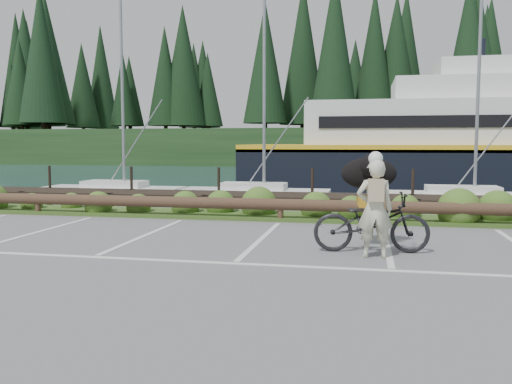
% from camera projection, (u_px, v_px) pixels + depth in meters
% --- Properties ---
extents(ground, '(72.00, 72.00, 0.00)m').
position_uv_depth(ground, '(240.00, 259.00, 9.58)').
color(ground, '#5D5D5F').
extents(harbor_backdrop, '(170.00, 160.00, 30.00)m').
position_uv_depth(harbor_backdrop, '(355.00, 155.00, 86.07)').
color(harbor_backdrop, '#1B3541').
rests_on(harbor_backdrop, ground).
extents(vegetation_strip, '(34.00, 1.60, 0.10)m').
position_uv_depth(vegetation_strip, '(284.00, 216.00, 14.75)').
color(vegetation_strip, '#3D5B21').
rests_on(vegetation_strip, ground).
extents(log_rail, '(32.00, 0.30, 0.60)m').
position_uv_depth(log_rail, '(280.00, 222.00, 14.07)').
color(log_rail, '#443021').
rests_on(log_rail, ground).
extents(bicycle, '(2.21, 0.95, 1.13)m').
position_uv_depth(bicycle, '(371.00, 222.00, 10.12)').
color(bicycle, black).
rests_on(bicycle, ground).
extents(cyclist, '(0.68, 0.48, 1.75)m').
position_uv_depth(cyclist, '(375.00, 209.00, 9.60)').
color(cyclist, beige).
rests_on(cyclist, ground).
extents(dog, '(0.63, 1.13, 0.63)m').
position_uv_depth(dog, '(369.00, 173.00, 10.72)').
color(dog, black).
rests_on(dog, bicycle).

